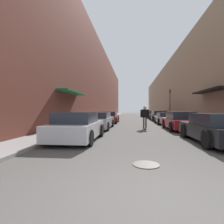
{
  "coord_description": "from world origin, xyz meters",
  "views": [
    {
      "loc": [
        -0.46,
        -2.65,
        1.45
      ],
      "look_at": [
        -2.07,
        11.25,
        1.26
      ],
      "focal_mm": 28.0,
      "sensor_mm": 36.0,
      "label": 1
    }
  ],
  "objects": [
    {
      "name": "skateboarder",
      "position": [
        0.49,
        10.58,
        1.06
      ],
      "size": [
        0.66,
        0.78,
        1.72
      ],
      "color": "black",
      "rests_on": "ground"
    },
    {
      "name": "curb_strip_right",
      "position": [
        4.91,
        32.8,
        0.06
      ],
      "size": [
        1.8,
        65.6,
        0.12
      ],
      "color": "gray",
      "rests_on": "ground"
    },
    {
      "name": "traffic_light",
      "position": [
        4.5,
        21.05,
        2.54
      ],
      "size": [
        0.16,
        0.22,
        3.98
      ],
      "color": "#2D2D2D",
      "rests_on": "curb_strip_right"
    },
    {
      "name": "building_row_left",
      "position": [
        -7.81,
        32.8,
        6.5
      ],
      "size": [
        4.9,
        65.6,
        13.0
      ],
      "color": "brown",
      "rests_on": "ground"
    },
    {
      "name": "building_row_right",
      "position": [
        7.81,
        32.8,
        4.99
      ],
      "size": [
        4.9,
        65.6,
        9.98
      ],
      "color": "tan",
      "rests_on": "ground"
    },
    {
      "name": "parked_car_right_2",
      "position": [
        2.93,
        15.64,
        0.57
      ],
      "size": [
        1.87,
        3.94,
        1.15
      ],
      "color": "#B7B7BC",
      "rests_on": "ground"
    },
    {
      "name": "parked_car_left_2",
      "position": [
        -2.91,
        16.24,
        0.61
      ],
      "size": [
        1.86,
        4.08,
        1.24
      ],
      "color": "maroon",
      "rests_on": "ground"
    },
    {
      "name": "parked_car_right_1",
      "position": [
        2.92,
        10.28,
        0.63
      ],
      "size": [
        1.88,
        4.14,
        1.31
      ],
      "color": "maroon",
      "rests_on": "ground"
    },
    {
      "name": "parked_car_right_4",
      "position": [
        3.05,
        26.39,
        0.61
      ],
      "size": [
        2.0,
        4.43,
        1.27
      ],
      "color": "navy",
      "rests_on": "ground"
    },
    {
      "name": "parked_car_left_0",
      "position": [
        -3.02,
        5.29,
        0.64
      ],
      "size": [
        2.0,
        4.08,
        1.34
      ],
      "color": "#B7B7BC",
      "rests_on": "ground"
    },
    {
      "name": "parked_car_left_1",
      "position": [
        -3.05,
        10.5,
        0.61
      ],
      "size": [
        2.07,
        4.7,
        1.25
      ],
      "color": "gray",
      "rests_on": "ground"
    },
    {
      "name": "ground",
      "position": [
        0.0,
        26.24,
        0.0
      ],
      "size": [
        144.33,
        144.33,
        0.0
      ],
      "primitive_type": "plane",
      "color": "#4C4947"
    },
    {
      "name": "curb_strip_left",
      "position": [
        -4.91,
        32.8,
        0.06
      ],
      "size": [
        1.8,
        65.6,
        0.12
      ],
      "color": "gray",
      "rests_on": "ground"
    },
    {
      "name": "parked_car_right_3",
      "position": [
        3.05,
        20.93,
        0.63
      ],
      "size": [
        2.0,
        4.84,
        1.31
      ],
      "color": "#232326",
      "rests_on": "ground"
    },
    {
      "name": "manhole_cover",
      "position": [
        -0.1,
        1.97,
        0.01
      ],
      "size": [
        0.7,
        0.7,
        0.02
      ],
      "color": "#332D28",
      "rests_on": "ground"
    },
    {
      "name": "parked_car_right_0",
      "position": [
        3.07,
        5.34,
        0.63
      ],
      "size": [
        1.85,
        4.46,
        1.29
      ],
      "color": "black",
      "rests_on": "ground"
    }
  ]
}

